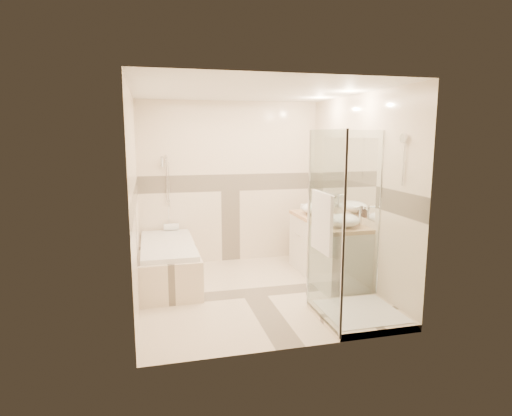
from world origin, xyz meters
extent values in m
cube|color=beige|center=(0.00, 0.00, -0.01)|extent=(2.80, 3.00, 0.01)
cube|color=white|center=(0.00, 0.00, 2.50)|extent=(2.80, 3.00, 0.01)
cube|color=beige|center=(0.00, 1.50, 1.25)|extent=(2.80, 0.01, 2.50)
cube|color=beige|center=(0.00, -1.50, 1.25)|extent=(2.80, 0.01, 2.50)
cube|color=beige|center=(-1.40, 0.00, 1.25)|extent=(0.01, 3.00, 2.50)
cube|color=beige|center=(1.40, 0.00, 1.25)|extent=(0.01, 3.00, 2.50)
cube|color=white|center=(1.39, 0.30, 1.45)|extent=(0.01, 1.60, 1.00)
cylinder|color=silver|center=(-0.97, 1.47, 1.35)|extent=(0.02, 0.02, 0.70)
cube|color=beige|center=(-1.02, 0.65, 0.25)|extent=(0.75, 1.70, 0.50)
cube|color=white|center=(-1.02, 0.65, 0.53)|extent=(0.69, 1.60, 0.06)
ellipsoid|color=white|center=(-1.02, 0.65, 0.48)|extent=(0.56, 1.40, 0.16)
cube|color=silver|center=(1.12, 0.30, 0.40)|extent=(0.55, 1.60, 0.80)
cylinder|color=silver|center=(0.83, -0.10, 0.55)|extent=(0.01, 0.24, 0.01)
cylinder|color=silver|center=(0.83, 0.70, 0.55)|extent=(0.01, 0.24, 0.01)
cube|color=tan|center=(1.12, 0.30, 0.83)|extent=(0.57, 1.62, 0.05)
cube|color=beige|center=(0.95, -1.05, 0.04)|extent=(0.90, 0.90, 0.08)
cube|color=white|center=(0.95, -1.05, 0.09)|extent=(0.80, 0.80, 0.01)
cube|color=white|center=(0.51, -1.05, 1.04)|extent=(0.01, 0.90, 2.00)
cube|color=white|center=(0.95, -0.61, 1.04)|extent=(0.90, 0.01, 2.00)
cylinder|color=silver|center=(0.50, -1.50, 1.04)|extent=(0.03, 0.03, 2.00)
cylinder|color=silver|center=(0.50, -0.60, 1.04)|extent=(0.03, 0.03, 2.00)
cylinder|color=silver|center=(1.40, -0.60, 1.04)|extent=(0.03, 0.03, 2.00)
cylinder|color=silver|center=(1.36, -1.05, 1.95)|extent=(0.03, 0.10, 0.10)
cylinder|color=silver|center=(0.47, -1.05, 1.40)|extent=(0.02, 0.60, 0.02)
cube|color=white|center=(0.47, -1.05, 1.10)|extent=(0.04, 0.48, 0.62)
ellipsoid|color=white|center=(1.10, 0.66, 0.94)|extent=(0.44, 0.44, 0.18)
ellipsoid|color=white|center=(1.10, -0.24, 0.93)|extent=(0.41, 0.41, 0.17)
cylinder|color=silver|center=(1.33, 0.66, 0.99)|extent=(0.03, 0.03, 0.28)
cylinder|color=silver|center=(1.28, 0.66, 1.11)|extent=(0.10, 0.02, 0.02)
cylinder|color=silver|center=(1.33, -0.24, 0.98)|extent=(0.03, 0.03, 0.26)
cylinder|color=silver|center=(1.28, -0.24, 1.09)|extent=(0.09, 0.02, 0.02)
imported|color=black|center=(1.10, 0.27, 0.92)|extent=(0.09, 0.09, 0.15)
imported|color=black|center=(1.10, 0.36, 0.92)|extent=(0.15, 0.15, 0.15)
cube|color=white|center=(1.10, 1.00, 0.89)|extent=(0.16, 0.26, 0.08)
cylinder|color=white|center=(-0.93, 1.41, 0.61)|extent=(0.22, 0.10, 0.10)
camera|label=1|loc=(-1.23, -5.05, 1.98)|focal=30.00mm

